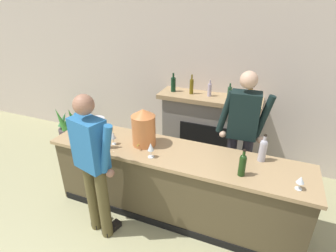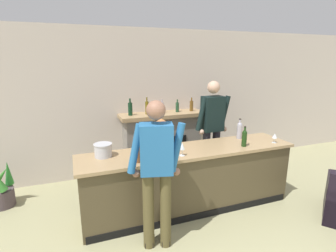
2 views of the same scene
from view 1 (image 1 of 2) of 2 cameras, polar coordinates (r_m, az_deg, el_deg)
wall_back_panel at (r=4.46m, az=7.31°, el=10.05°), size 12.00×0.07×2.75m
bar_counter at (r=3.40m, az=1.23°, el=-12.41°), size 3.16×0.69×0.94m
fireplace_stone at (r=4.45m, az=8.52°, el=-0.63°), size 1.62×0.52×1.51m
potted_plant_corner at (r=5.54m, az=-20.99°, el=-0.51°), size 0.39×0.37×0.75m
person_customer at (r=2.97m, az=-16.04°, el=-7.89°), size 0.64×0.37×1.77m
person_bartender at (r=3.47m, az=15.68°, el=-1.74°), size 0.66×0.32×1.84m
copper_dispenser at (r=3.21m, az=-5.33°, el=-0.23°), size 0.30×0.33×0.47m
ice_bucket_steel at (r=3.73m, az=-15.30°, el=0.32°), size 0.24×0.24×0.18m
wine_bottle_burgundy_dark at (r=2.79m, az=15.90°, el=-7.96°), size 0.07×0.07×0.30m
wine_bottle_port_short at (r=3.24m, az=-13.66°, el=-2.39°), size 0.06×0.06×0.34m
wine_bottle_riesling_slim at (r=3.09m, az=19.96°, el=-4.76°), size 0.08×0.08×0.33m
wine_glass_front_right at (r=2.82m, az=26.90°, el=-10.51°), size 0.08×0.08×0.15m
wine_glass_front_left at (r=2.99m, az=-3.78°, el=-4.69°), size 0.08×0.08×0.18m
wine_glass_back_row at (r=3.31m, az=-11.83°, el=-2.05°), size 0.07×0.07×0.17m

